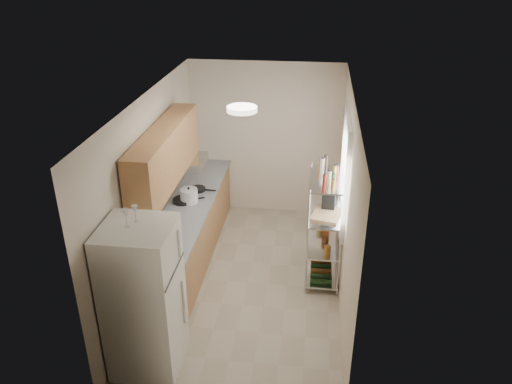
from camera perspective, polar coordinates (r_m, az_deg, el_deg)
room at (r=6.34m, az=-1.06°, el=-0.81°), size 2.52×4.42×2.62m
counter_run at (r=7.30m, az=-7.71°, el=-4.79°), size 0.63×3.51×0.90m
upper_cabinets at (r=6.45m, az=-10.33°, el=4.17°), size 0.33×2.20×0.72m
range_hood at (r=7.30m, az=-7.88°, el=3.44°), size 0.50×0.60×0.12m
window at (r=6.51m, az=10.10°, el=1.94°), size 0.06×1.00×1.46m
bakers_rack at (r=6.64m, az=7.93°, el=-1.62°), size 0.45×0.90×1.73m
ceiling_dome at (r=5.59m, az=-1.61°, el=9.46°), size 0.34×0.34×0.05m
refrigerator at (r=5.47m, az=-12.69°, el=-11.81°), size 0.71×0.71×1.74m
wine_glass_a at (r=5.05m, az=-13.63°, el=-2.41°), size 0.06×0.06×0.18m
wine_glass_b at (r=4.97m, az=-14.63°, el=-2.92°), size 0.07×0.07×0.19m
rice_cooker at (r=7.16m, az=-7.66°, el=-0.42°), size 0.25×0.25×0.20m
frying_pan_large at (r=7.21m, az=-8.37°, el=-0.95°), size 0.38×0.38×0.05m
frying_pan_small at (r=7.52m, az=-6.67°, el=0.33°), size 0.24×0.24×0.05m
cutting_board at (r=6.63m, az=8.05°, el=-2.50°), size 0.44×0.52×0.03m
espresso_machine at (r=6.76m, az=8.35°, el=-0.62°), size 0.20×0.27×0.30m
storage_bag at (r=7.05m, az=7.99°, el=-4.23°), size 0.11×0.15×0.16m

